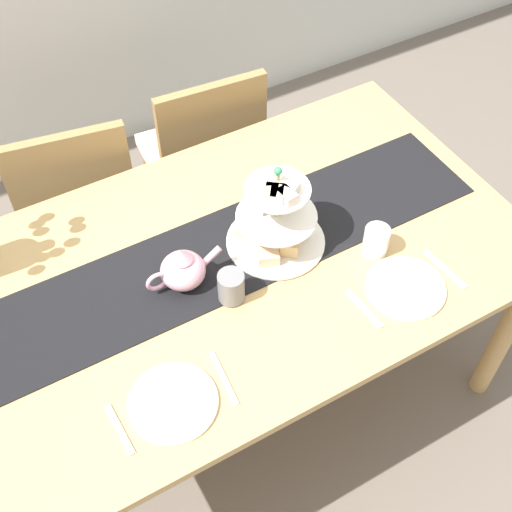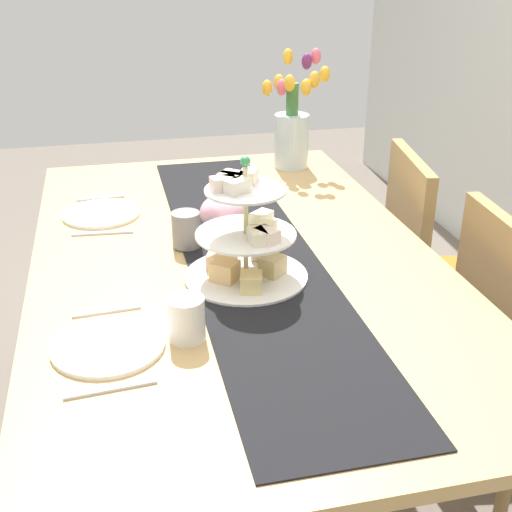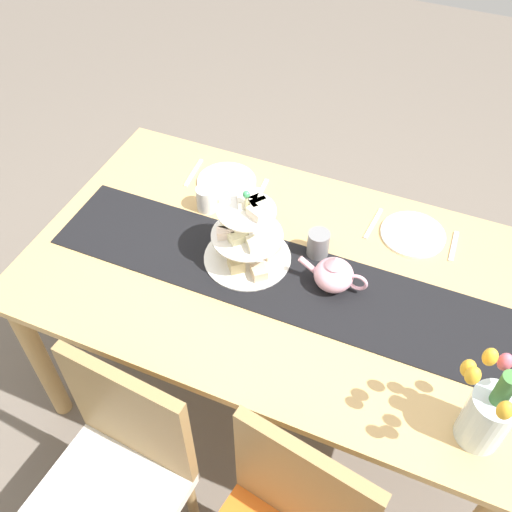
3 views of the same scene
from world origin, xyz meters
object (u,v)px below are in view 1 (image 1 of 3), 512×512
object	(u,v)px
chair_left	(78,201)
fork_left	(120,429)
dinner_plate_right	(406,288)
knife_right	(445,269)
teapot	(183,269)
dining_table	(237,279)
dinner_plate_left	(173,403)
tiered_cake_stand	(276,221)
chair_right	(205,154)
fork_right	(364,309)
mug_grey	(231,287)
mug_white_text	(376,241)
knife_left	(224,378)

from	to	relation	value
chair_left	fork_left	distance (m)	1.14
chair_left	fork_left	xyz separation A→B (m)	(-0.23, -1.08, 0.28)
dinner_plate_right	knife_right	world-z (taller)	dinner_plate_right
teapot	fork_left	size ratio (longest dim) A/B	1.59
teapot	dining_table	bearing A→B (deg)	0.00
knife_right	dinner_plate_left	bearing A→B (deg)	180.00
chair_left	tiered_cake_stand	xyz separation A→B (m)	(0.42, -0.75, 0.37)
fork_left	dinner_plate_left	bearing A→B (deg)	0.00
teapot	dinner_plate_left	bearing A→B (deg)	-119.77
chair_right	fork_left	xyz separation A→B (m)	(-0.76, -1.08, 0.28)
fork_right	mug_grey	xyz separation A→B (m)	(-0.30, 0.22, 0.05)
fork_right	mug_white_text	bearing A→B (deg)	46.93
chair_left	knife_right	world-z (taller)	chair_left
chair_right	mug_white_text	world-z (taller)	chair_right
knife_right	mug_white_text	world-z (taller)	mug_white_text
dining_table	fork_left	bearing A→B (deg)	-146.63
dining_table	dinner_plate_left	world-z (taller)	dinner_plate_left
chair_right	knife_left	distance (m)	1.21
teapot	dinner_plate_right	bearing A→B (deg)	-31.73
dinner_plate_left	knife_right	world-z (taller)	dinner_plate_left
dinner_plate_left	knife_right	bearing A→B (deg)	0.00
knife_right	fork_right	bearing A→B (deg)	180.00
teapot	knife_right	world-z (taller)	teapot
dining_table	tiered_cake_stand	distance (m)	0.24
chair_left	teapot	size ratio (longest dim) A/B	3.82
chair_left	fork_left	world-z (taller)	chair_left
teapot	fork_left	world-z (taller)	teapot
dining_table	mug_grey	distance (m)	0.20
chair_right	knife_left	world-z (taller)	chair_right
knife_right	chair_left	bearing A→B (deg)	126.45
chair_right	mug_grey	xyz separation A→B (m)	(-0.33, -0.86, 0.32)
chair_right	dinner_plate_left	size ratio (longest dim) A/B	3.96
dinner_plate_left	dinner_plate_right	bearing A→B (deg)	0.00
chair_right	knife_right	xyz separation A→B (m)	(0.26, -1.08, 0.28)
mug_grey	chair_right	bearing A→B (deg)	69.06
mug_white_text	teapot	bearing A→B (deg)	162.22
dining_table	tiered_cake_stand	xyz separation A→B (m)	(0.13, -0.00, 0.20)
dinner_plate_right	knife_right	distance (m)	0.15
dinner_plate_left	fork_left	xyz separation A→B (m)	(-0.15, 0.00, -0.00)
fork_left	knife_left	distance (m)	0.29
knife_right	mug_white_text	size ratio (longest dim) A/B	1.79
dining_table	tiered_cake_stand	bearing A→B (deg)	-0.20
chair_right	fork_right	bearing A→B (deg)	-91.36
dinner_plate_left	mug_white_text	distance (m)	0.76
knife_left	knife_right	xyz separation A→B (m)	(0.73, 0.00, 0.00)
chair_left	fork_right	distance (m)	1.23
fork_left	fork_right	world-z (taller)	same
dining_table	chair_right	world-z (taller)	chair_right
mug_grey	dinner_plate_left	bearing A→B (deg)	-142.48
mug_grey	dinner_plate_right	bearing A→B (deg)	-26.02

